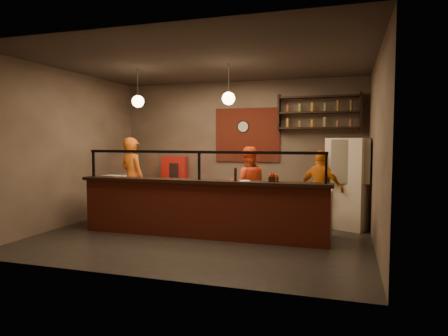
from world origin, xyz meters
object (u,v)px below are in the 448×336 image
(cook_mid, at_px, (248,185))
(condiment_caddy, at_px, (274,179))
(pizza_dough, at_px, (226,185))
(fridge, at_px, (350,183))
(pepper_mill, at_px, (235,175))
(wall_clock, at_px, (243,127))
(cook_right, at_px, (321,189))
(cook_left, at_px, (132,178))
(red_cooler, at_px, (175,184))

(cook_mid, xyz_separation_m, condiment_caddy, (0.80, -1.42, 0.28))
(pizza_dough, bearing_deg, fridge, 25.66)
(pepper_mill, bearing_deg, fridge, 41.52)
(wall_clock, xyz_separation_m, condiment_caddy, (1.24, -2.71, -1.00))
(cook_right, xyz_separation_m, fridge, (0.55, 0.21, 0.12))
(pizza_dough, bearing_deg, cook_left, 166.05)
(cook_left, height_order, cook_right, cook_left)
(fridge, xyz_separation_m, condiment_caddy, (-1.26, -1.62, 0.20))
(pizza_dough, distance_m, pepper_mill, 0.75)
(wall_clock, distance_m, condiment_caddy, 3.14)
(cook_right, bearing_deg, cook_mid, 20.90)
(cook_mid, bearing_deg, fridge, 167.47)
(cook_left, bearing_deg, cook_right, -155.02)
(wall_clock, relative_size, red_cooler, 0.22)
(red_cooler, distance_m, pizza_dough, 2.68)
(cook_mid, distance_m, fridge, 2.07)
(red_cooler, bearing_deg, cook_mid, -38.85)
(cook_mid, distance_m, pepper_mill, 1.53)
(wall_clock, bearing_deg, condiment_caddy, -65.35)
(pepper_mill, bearing_deg, cook_right, 47.35)
(wall_clock, distance_m, cook_mid, 1.87)
(cook_left, height_order, cook_mid, cook_left)
(condiment_caddy, bearing_deg, cook_mid, 119.44)
(cook_mid, distance_m, red_cooler, 2.34)
(red_cooler, bearing_deg, pepper_mill, -61.51)
(cook_right, height_order, condiment_caddy, cook_right)
(cook_mid, bearing_deg, cook_left, -11.84)
(cook_right, relative_size, fridge, 0.87)
(cook_right, bearing_deg, wall_clock, -12.57)
(red_cooler, bearing_deg, cook_right, -29.23)
(fridge, bearing_deg, cook_left, -150.02)
(fridge, distance_m, red_cooler, 4.26)
(cook_right, distance_m, condiment_caddy, 1.61)
(cook_left, relative_size, condiment_caddy, 11.54)
(red_cooler, bearing_deg, cook_left, -124.18)
(pepper_mill, bearing_deg, cook_left, 156.46)
(fridge, bearing_deg, wall_clock, -179.65)
(wall_clock, bearing_deg, red_cooler, -169.55)
(wall_clock, bearing_deg, cook_left, -143.54)
(cook_mid, bearing_deg, condiment_caddy, 101.10)
(cook_mid, xyz_separation_m, fridge, (2.06, 0.21, 0.09))
(cook_left, bearing_deg, condiment_caddy, -177.35)
(cook_mid, height_order, condiment_caddy, cook_mid)
(cook_right, xyz_separation_m, red_cooler, (-3.63, 0.99, -0.11))
(pizza_dough, height_order, pepper_mill, pepper_mill)
(cook_left, xyz_separation_m, condiment_caddy, (3.39, -1.12, 0.19))
(cook_left, bearing_deg, pepper_mill, 177.37)
(condiment_caddy, relative_size, pepper_mill, 0.70)
(wall_clock, relative_size, cook_right, 0.19)
(pizza_dough, distance_m, condiment_caddy, 1.17)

